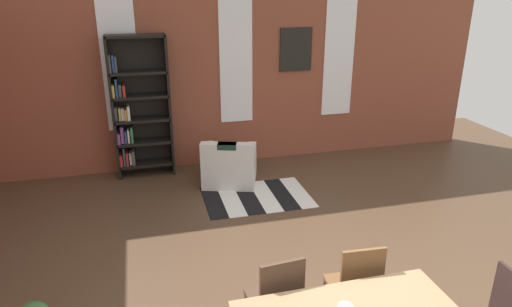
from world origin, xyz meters
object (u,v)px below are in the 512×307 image
(dining_chair_far_left, at_px, (277,300))
(bookshelf_tall, at_px, (138,109))
(dining_chair_far_right, at_px, (355,286))
(armchair_white, at_px, (230,166))

(dining_chair_far_left, xyz_separation_m, bookshelf_tall, (-1.00, 4.24, 0.59))
(bookshelf_tall, bearing_deg, dining_chair_far_right, -68.03)
(dining_chair_far_left, height_order, armchair_white, dining_chair_far_left)
(bookshelf_tall, xyz_separation_m, armchair_white, (1.32, -0.70, -0.82))
(dining_chair_far_left, bearing_deg, dining_chair_far_right, -0.01)
(dining_chair_far_left, relative_size, bookshelf_tall, 0.42)
(dining_chair_far_right, xyz_separation_m, dining_chair_far_left, (-0.71, 0.00, 0.00))
(bookshelf_tall, bearing_deg, armchair_white, -28.03)
(dining_chair_far_left, distance_m, armchair_white, 3.56)
(armchair_white, bearing_deg, dining_chair_far_left, -95.17)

